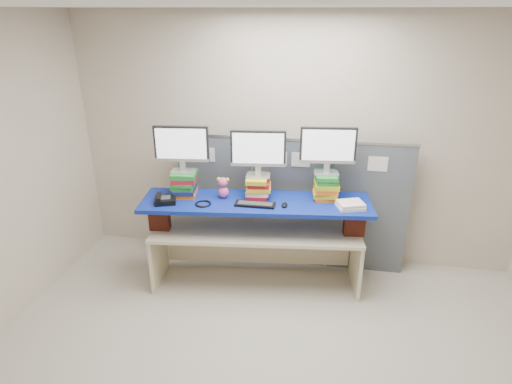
% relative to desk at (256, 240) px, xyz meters
% --- Properties ---
extents(room, '(5.00, 4.00, 2.80)m').
position_rel_desk_xyz_m(room, '(0.31, -1.30, 0.87)').
color(room, beige).
rests_on(room, ground).
extents(cubicle_partition, '(2.60, 0.06, 1.53)m').
position_rel_desk_xyz_m(cubicle_partition, '(0.31, 0.48, 0.24)').
color(cubicle_partition, '#484E55').
rests_on(cubicle_partition, ground).
extents(desk, '(2.23, 0.88, 0.66)m').
position_rel_desk_xyz_m(desk, '(0.00, 0.00, 0.00)').
color(desk, beige).
rests_on(desk, ground).
extents(brick_pier_left, '(0.22, 0.14, 0.28)m').
position_rel_desk_xyz_m(brick_pier_left, '(-0.99, -0.17, 0.27)').
color(brick_pier_left, maroon).
rests_on(brick_pier_left, desk).
extents(brick_pier_right, '(0.22, 0.14, 0.28)m').
position_rel_desk_xyz_m(brick_pier_right, '(1.00, 0.07, 0.27)').
color(brick_pier_right, maroon).
rests_on(brick_pier_right, desk).
extents(blue_board, '(2.39, 0.85, 0.04)m').
position_rel_desk_xyz_m(blue_board, '(-0.00, 0.00, 0.44)').
color(blue_board, navy).
rests_on(blue_board, brick_pier_left).
extents(book_stack_left, '(0.28, 0.33, 0.26)m').
position_rel_desk_xyz_m(book_stack_left, '(-0.76, 0.03, 0.59)').
color(book_stack_left, orange).
rests_on(book_stack_left, blue_board).
extents(book_stack_center, '(0.28, 0.32, 0.22)m').
position_rel_desk_xyz_m(book_stack_center, '(-0.00, 0.12, 0.57)').
color(book_stack_center, '#A3122B').
rests_on(book_stack_center, blue_board).
extents(book_stack_right, '(0.28, 0.32, 0.27)m').
position_rel_desk_xyz_m(book_stack_right, '(0.69, 0.20, 0.59)').
color(book_stack_right, orange).
rests_on(book_stack_right, blue_board).
extents(monitor_left, '(0.55, 0.18, 0.48)m').
position_rel_desk_xyz_m(monitor_left, '(-0.77, 0.03, 0.99)').
color(monitor_left, '#B1B1B6').
rests_on(monitor_left, book_stack_left).
extents(monitor_center, '(0.55, 0.18, 0.48)m').
position_rel_desk_xyz_m(monitor_center, '(0.00, 0.12, 0.95)').
color(monitor_center, '#B1B1B6').
rests_on(monitor_center, book_stack_center).
extents(monitor_right, '(0.55, 0.18, 0.48)m').
position_rel_desk_xyz_m(monitor_right, '(0.68, 0.20, 1.00)').
color(monitor_right, '#B1B1B6').
rests_on(monitor_right, book_stack_right).
extents(keyboard, '(0.40, 0.14, 0.03)m').
position_rel_desk_xyz_m(keyboard, '(0.01, -0.11, 0.47)').
color(keyboard, black).
rests_on(keyboard, blue_board).
extents(mouse, '(0.06, 0.11, 0.03)m').
position_rel_desk_xyz_m(mouse, '(0.30, -0.07, 0.47)').
color(mouse, black).
rests_on(mouse, blue_board).
extents(desk_phone, '(0.26, 0.24, 0.09)m').
position_rel_desk_xyz_m(desk_phone, '(-0.90, -0.20, 0.49)').
color(desk_phone, black).
rests_on(desk_phone, blue_board).
extents(headset, '(0.22, 0.22, 0.02)m').
position_rel_desk_xyz_m(headset, '(-0.51, -0.17, 0.47)').
color(headset, black).
rests_on(headset, blue_board).
extents(plush_toy, '(0.13, 0.10, 0.22)m').
position_rel_desk_xyz_m(plush_toy, '(-0.34, 0.03, 0.57)').
color(plush_toy, '#DB5398').
rests_on(plush_toy, blue_board).
extents(binder_stack, '(0.31, 0.28, 0.06)m').
position_rel_desk_xyz_m(binder_stack, '(0.94, 0.00, 0.49)').
color(binder_stack, white).
rests_on(binder_stack, blue_board).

